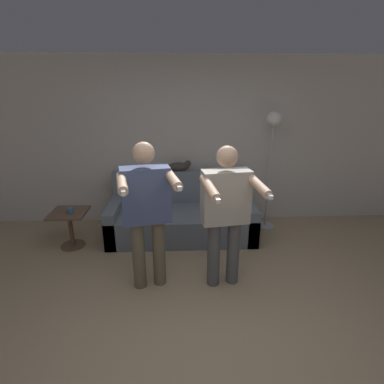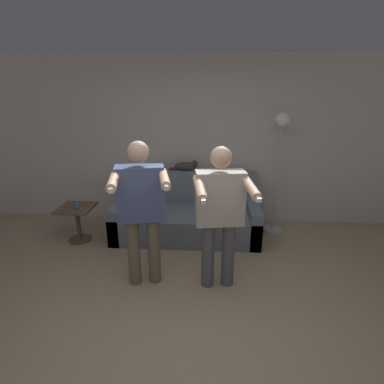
{
  "view_description": "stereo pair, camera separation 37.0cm",
  "coord_description": "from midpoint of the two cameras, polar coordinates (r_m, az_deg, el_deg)",
  "views": [
    {
      "loc": [
        -0.19,
        -2.16,
        2.11
      ],
      "look_at": [
        -0.04,
        1.34,
        0.9
      ],
      "focal_mm": 28.0,
      "sensor_mm": 36.0,
      "label": 1
    },
    {
      "loc": [
        0.18,
        -2.16,
        2.11
      ],
      "look_at": [
        -0.04,
        1.34,
        0.9
      ],
      "focal_mm": 28.0,
      "sensor_mm": 36.0,
      "label": 2
    }
  ],
  "objects": [
    {
      "name": "person_right",
      "position": [
        3.14,
        8.7,
        -3.44
      ],
      "size": [
        0.63,
        0.74,
        1.58
      ],
      "rotation": [
        0.0,
        0.0,
        0.14
      ],
      "color": "#56565B",
      "rests_on": "ground_plane"
    },
    {
      "name": "ground_plane",
      "position": [
        3.02,
        2.86,
        -25.3
      ],
      "size": [
        16.0,
        16.0,
        0.0
      ],
      "primitive_type": "plane",
      "color": "tan"
    },
    {
      "name": "floor_lamp",
      "position": [
        4.57,
        18.8,
        8.84
      ],
      "size": [
        0.3,
        0.3,
        1.81
      ],
      "color": "#B2B2B7",
      "rests_on": "ground_plane"
    },
    {
      "name": "cup",
      "position": [
        4.42,
        -18.81,
        -2.54
      ],
      "size": [
        0.08,
        0.08,
        0.08
      ],
      "color": "#3D6693",
      "rests_on": "side_table"
    },
    {
      "name": "couch",
      "position": [
        4.54,
        1.28,
        -4.84
      ],
      "size": [
        2.12,
        0.94,
        0.91
      ],
      "color": "slate",
      "rests_on": "ground_plane"
    },
    {
      "name": "cat",
      "position": [
        4.64,
        1.18,
        4.95
      ],
      "size": [
        0.47,
        0.12,
        0.16
      ],
      "color": "#3D3833",
      "rests_on": "couch"
    },
    {
      "name": "side_table",
      "position": [
        4.55,
        -18.89,
        -4.45
      ],
      "size": [
        0.48,
        0.48,
        0.52
      ],
      "color": "brown",
      "rests_on": "ground_plane"
    },
    {
      "name": "wall_back",
      "position": [
        4.8,
        3.6,
        9.3
      ],
      "size": [
        10.0,
        0.05,
        2.6
      ],
      "color": "beige",
      "rests_on": "ground_plane"
    },
    {
      "name": "person_left",
      "position": [
        3.16,
        -6.35,
        -2.62
      ],
      "size": [
        0.66,
        0.76,
        1.63
      ],
      "rotation": [
        0.0,
        0.0,
        0.22
      ],
      "color": "#6B604C",
      "rests_on": "ground_plane"
    }
  ]
}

